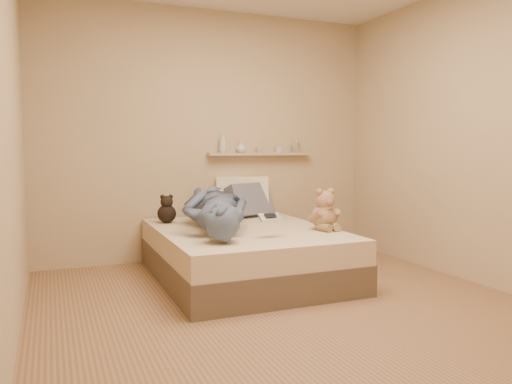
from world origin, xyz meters
name	(u,v)px	position (x,y,z in m)	size (l,w,h in m)	color
room	(291,129)	(0.00, 0.00, 1.30)	(3.80, 3.80, 3.80)	#956C4D
bed	(244,253)	(0.00, 0.93, 0.22)	(1.50, 1.90, 0.45)	brown
game_console	(270,217)	(0.03, 0.43, 0.62)	(0.19, 0.09, 0.06)	silver
teddy_bear	(325,213)	(0.63, 0.59, 0.60)	(0.30, 0.29, 0.37)	#A37459
dark_plush	(167,211)	(-0.57, 1.51, 0.57)	(0.18, 0.18, 0.28)	black
pillow_cream	(242,196)	(0.30, 1.76, 0.65)	(0.55, 0.16, 0.40)	beige
pillow_grey	(250,200)	(0.34, 1.62, 0.62)	(0.50, 0.14, 0.34)	slate
person	(215,207)	(-0.24, 1.01, 0.64)	(0.59, 1.61, 0.38)	#4C5A77
wall_shelf	(261,154)	(0.55, 1.84, 1.10)	(1.20, 0.12, 0.03)	tan
shelf_bottles	(252,146)	(0.45, 1.84, 1.19)	(0.98, 0.14, 0.21)	silver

